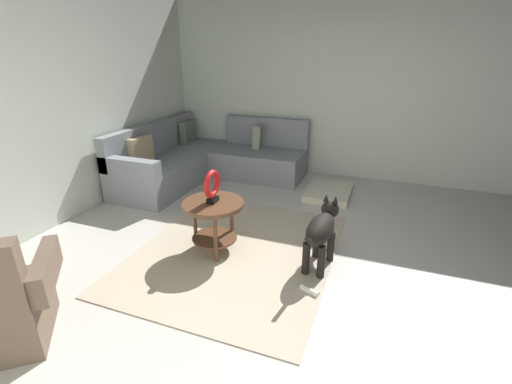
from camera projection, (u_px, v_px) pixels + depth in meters
name	position (u px, v px, depth m)	size (l,w,h in m)	color
ground_plane	(300.00, 278.00, 3.27)	(6.00, 6.00, 0.10)	beige
wall_back	(32.00, 107.00, 3.71)	(6.00, 0.12, 2.70)	silver
wall_right	(352.00, 89.00, 5.29)	(0.12, 6.00, 2.70)	silver
area_rug	(236.00, 251.00, 3.61)	(2.30, 1.90, 0.01)	#BCAD93
sectional_couch	(206.00, 161.00, 5.53)	(2.20, 2.25, 0.88)	gray
side_table	(213.00, 214.00, 3.47)	(0.60, 0.60, 0.54)	brown
torus_sculpture	(212.00, 186.00, 3.36)	(0.28, 0.08, 0.33)	black
dog_bed_mat	(329.00, 192.00, 4.98)	(0.80, 0.60, 0.09)	beige
dog	(322.00, 230.00, 3.24)	(0.85, 0.27, 0.63)	black
dog_toy_ball	(326.00, 216.00, 4.26)	(0.10, 0.10, 0.10)	orange
dog_toy_rope	(309.00, 291.00, 2.98)	(0.05, 0.05, 0.17)	silver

